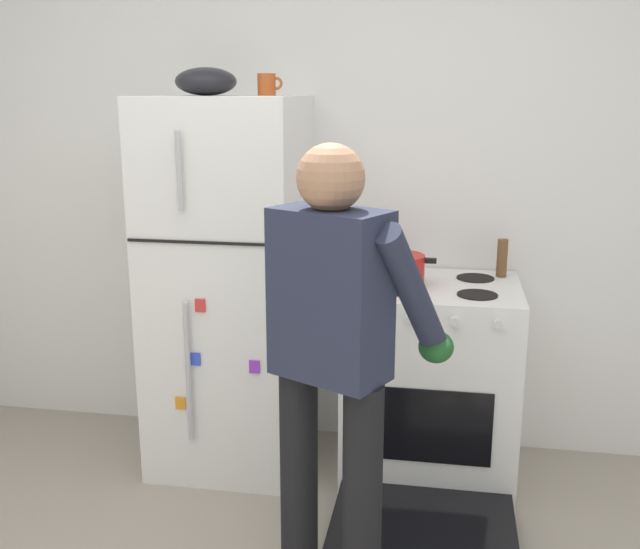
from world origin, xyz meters
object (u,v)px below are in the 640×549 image
object	(u,v)px
red_pot	(398,270)
stove_range	(430,384)
person_cook	(336,346)
pepper_mill	(502,258)
coffee_mug	(267,84)
mixing_bowl	(206,81)
refrigerator	(230,286)

from	to	relation	value
red_pot	stove_range	bearing A→B (deg)	11.32
person_cook	pepper_mill	distance (m)	1.32
stove_range	red_pot	world-z (taller)	red_pot
coffee_mug	mixing_bowl	bearing A→B (deg)	-169.22
red_pot	mixing_bowl	world-z (taller)	mixing_bowl
person_cook	red_pot	xyz separation A→B (m)	(0.13, 0.93, 0.03)
coffee_mug	stove_range	bearing A→B (deg)	-5.12
refrigerator	person_cook	world-z (taller)	refrigerator
red_pot	pepper_mill	distance (m)	0.52
refrigerator	person_cook	bearing A→B (deg)	-56.45
red_pot	person_cook	bearing A→B (deg)	-97.98
stove_range	coffee_mug	world-z (taller)	coffee_mug
person_cook	red_pot	size ratio (longest dim) A/B	4.81
coffee_mug	pepper_mill	size ratio (longest dim) A/B	0.66
refrigerator	red_pot	size ratio (longest dim) A/B	5.18
red_pot	mixing_bowl	xyz separation A→B (m)	(-0.86, 0.05, 0.80)
person_cook	pepper_mill	world-z (taller)	person_cook
stove_range	person_cook	world-z (taller)	person_cook
mixing_bowl	refrigerator	bearing A→B (deg)	-0.22
pepper_mill	mixing_bowl	xyz separation A→B (m)	(-1.32, -0.20, 0.78)
refrigerator	stove_range	size ratio (longest dim) A/B	1.41
person_cook	coffee_mug	bearing A→B (deg)	114.40
stove_range	mixing_bowl	bearing A→B (deg)	178.99
person_cook	mixing_bowl	distance (m)	1.48
refrigerator	pepper_mill	xyz separation A→B (m)	(1.24, 0.20, 0.14)
pepper_mill	red_pot	bearing A→B (deg)	-151.48
stove_range	person_cook	bearing A→B (deg)	-106.78
refrigerator	person_cook	xyz separation A→B (m)	(0.65, -0.98, 0.09)
stove_range	person_cook	distance (m)	1.13
refrigerator	person_cook	size ratio (longest dim) A/B	1.08
red_pot	mixing_bowl	size ratio (longest dim) A/B	1.24
red_pot	pepper_mill	world-z (taller)	pepper_mill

